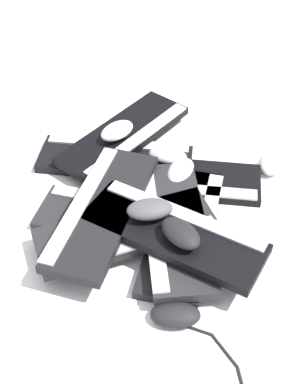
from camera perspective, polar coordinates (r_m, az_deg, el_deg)
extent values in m
plane|color=white|center=(1.41, -1.61, -2.23)|extent=(3.20, 3.20, 0.00)
cube|color=black|center=(1.35, 3.12, -4.15)|extent=(0.43, 0.40, 0.02)
cube|color=silver|center=(1.34, 5.52, -4.10)|extent=(0.34, 0.30, 0.01)
cube|color=black|center=(1.49, 2.91, 1.40)|extent=(0.38, 0.45, 0.02)
cube|color=#B2B5BA|center=(1.44, 2.73, 0.36)|extent=(0.27, 0.36, 0.01)
cube|color=black|center=(1.56, -4.10, 3.49)|extent=(0.38, 0.45, 0.02)
cube|color=#B2B5BA|center=(1.59, -3.77, 5.20)|extent=(0.27, 0.36, 0.01)
cube|color=#232326|center=(1.37, -3.38, -3.26)|extent=(0.41, 0.42, 0.02)
cube|color=silver|center=(1.40, -2.71, -1.22)|extent=(0.31, 0.33, 0.01)
cube|color=black|center=(1.60, -3.16, 6.11)|extent=(0.31, 0.46, 0.02)
cube|color=silver|center=(1.56, -1.62, 5.76)|extent=(0.20, 0.40, 0.01)
cube|color=#232326|center=(1.31, -2.92, -4.19)|extent=(0.21, 0.46, 0.02)
cube|color=#B2B5BA|center=(1.26, -2.16, -5.51)|extent=(0.10, 0.42, 0.01)
cube|color=#232326|center=(1.32, 2.34, -3.58)|extent=(0.46, 0.31, 0.02)
cube|color=silver|center=(1.31, -0.09, -3.30)|extent=(0.40, 0.20, 0.01)
cube|color=black|center=(1.26, 2.11, -4.49)|extent=(0.45, 0.36, 0.02)
cube|color=#B2B5BA|center=(1.29, 3.31, -2.42)|extent=(0.37, 0.25, 0.01)
cube|color=black|center=(1.32, -5.38, -1.89)|extent=(0.42, 0.42, 0.02)
cube|color=silver|center=(1.33, -7.69, -0.92)|extent=(0.32, 0.32, 0.01)
ellipsoid|color=black|center=(1.21, 2.93, -4.41)|extent=(0.12, 0.08, 0.04)
ellipsoid|color=silver|center=(1.46, 2.91, 2.25)|extent=(0.12, 0.13, 0.04)
ellipsoid|color=black|center=(1.19, 2.34, -12.94)|extent=(0.11, 0.13, 0.04)
ellipsoid|color=#4C4C51|center=(1.27, -0.41, -1.86)|extent=(0.10, 0.13, 0.04)
ellipsoid|color=silver|center=(1.55, -3.91, 6.55)|extent=(0.10, 0.12, 0.04)
ellipsoid|color=#B7B7BC|center=(1.51, 1.54, 3.92)|extent=(0.12, 0.13, 0.04)
ellipsoid|color=silver|center=(1.57, 12.56, 3.07)|extent=(0.12, 0.13, 0.04)
cylinder|color=black|center=(1.19, 3.68, -14.08)|extent=(0.09, 0.08, 0.01)
cylinder|color=black|center=(1.17, 7.56, -16.35)|extent=(0.09, 0.01, 0.01)
cylinder|color=black|center=(1.14, 9.44, -19.55)|extent=(0.07, 0.03, 0.01)
sphere|color=black|center=(1.20, 1.17, -13.31)|extent=(0.01, 0.01, 0.01)
sphere|color=black|center=(1.19, 6.24, -14.82)|extent=(0.01, 0.01, 0.01)
sphere|color=black|center=(1.16, 8.95, -17.91)|extent=(0.01, 0.01, 0.01)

